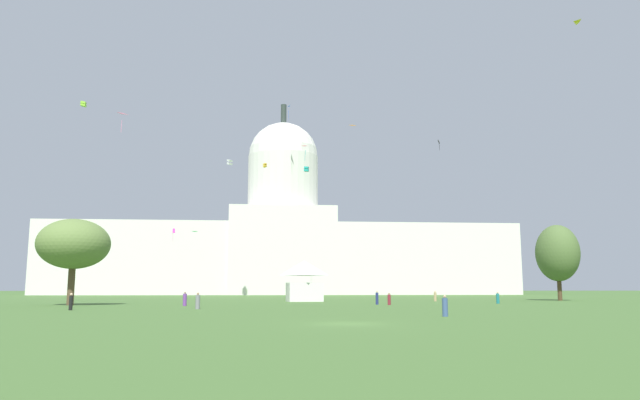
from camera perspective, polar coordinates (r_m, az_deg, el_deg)
ground_plane at (r=34.98m, az=2.60°, el=-11.82°), size 800.00×800.00×0.00m
capitol_building at (r=185.25m, az=-3.64°, el=-4.14°), size 143.52×26.32×60.69m
event_tent at (r=91.06m, az=-1.51°, el=-7.81°), size 5.84×5.38×6.17m
tree_west_far at (r=77.33m, az=-22.67°, el=-3.95°), size 9.31×8.75×10.32m
tree_east_mid at (r=105.45m, az=21.93°, el=-4.78°), size 7.51×8.07×12.41m
person_maroon_near_tent at (r=73.11m, az=6.69°, el=-9.51°), size 0.44×0.44×1.46m
person_navy_near_tree_west at (r=74.78m, az=5.52°, el=-9.40°), size 0.50×0.50×1.71m
person_denim_edge_east at (r=44.35m, az=11.96°, el=-10.05°), size 0.57×0.57×1.53m
person_black_mid_right at (r=60.23m, az=-22.90°, el=-9.07°), size 0.46×0.46×1.57m
person_teal_mid_center at (r=82.55m, az=16.77°, el=-9.06°), size 0.47×0.47×1.53m
person_grey_back_left at (r=59.76m, az=-11.71°, el=-9.58°), size 0.61×0.61×1.60m
person_tan_mid_left at (r=93.81m, az=11.05°, el=-9.13°), size 0.52×0.52×1.61m
person_purple_front_right at (r=70.45m, az=-12.91°, el=-9.35°), size 0.52×0.52×1.59m
kite_black_high at (r=152.13m, az=11.40°, el=5.44°), size 0.46×0.82×2.74m
kite_green_low at (r=141.98m, az=-11.88°, el=-3.06°), size 1.51×1.12×0.27m
kite_yellow_mid at (r=75.81m, az=23.24°, el=15.33°), size 0.83×1.25×0.24m
kite_orange_high at (r=168.91m, az=3.07°, el=7.03°), size 1.93×1.22×0.17m
kite_turquoise_mid at (r=106.41m, az=-1.32°, el=3.00°), size 0.96×0.94×0.87m
kite_magenta_low at (r=157.91m, az=-13.93°, el=-3.00°), size 0.74×0.71×3.40m
kite_lime_mid at (r=104.48m, az=-21.85°, el=8.58°), size 0.81×0.75×0.90m
kite_blue_high at (r=171.43m, az=-3.13°, el=8.87°), size 0.99×1.86×3.89m
kite_pink_mid at (r=107.86m, az=-18.66°, el=7.64°), size 1.61×1.57×3.08m
kite_gold_mid at (r=147.60m, az=-5.34°, el=3.35°), size 1.12×1.10×1.03m
kite_red_high at (r=151.18m, az=-1.49°, el=5.06°), size 1.45×0.90×3.63m
kite_white_mid at (r=150.37m, az=-8.70°, el=3.62°), size 1.51×1.53×1.52m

